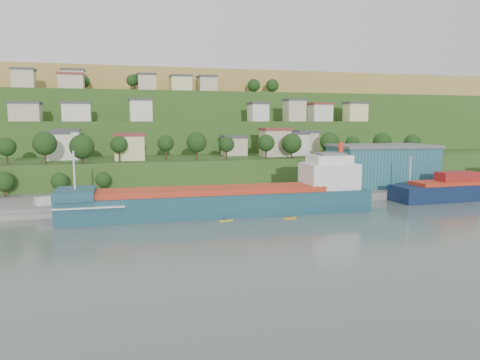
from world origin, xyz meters
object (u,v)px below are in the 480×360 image
object	(u,v)px
warehouse	(382,165)
kayak_orange	(290,218)
cargo_ship_near	(230,201)
caravan	(48,202)

from	to	relation	value
warehouse	kayak_orange	distance (m)	53.58
warehouse	kayak_orange	size ratio (longest dim) A/B	10.55
cargo_ship_near	kayak_orange	world-z (taller)	cargo_ship_near
kayak_orange	caravan	bearing A→B (deg)	146.27
warehouse	caravan	size ratio (longest dim) A/B	5.47
cargo_ship_near	caravan	world-z (taller)	cargo_ship_near
caravan	kayak_orange	xyz separation A→B (m)	(53.84, -22.65, -2.35)
kayak_orange	cargo_ship_near	bearing A→B (deg)	130.88
warehouse	kayak_orange	xyz separation A→B (m)	(-42.99, -30.91, -8.21)
cargo_ship_near	kayak_orange	size ratio (longest dim) A/B	24.17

